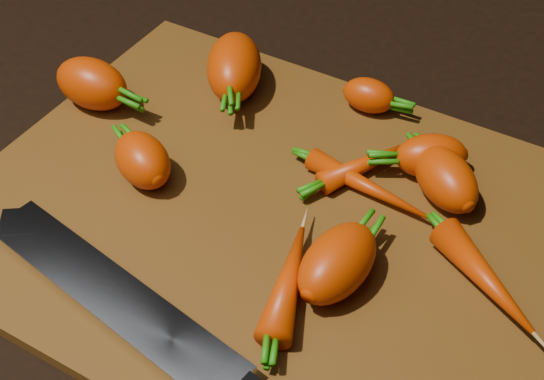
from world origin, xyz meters
The scene contains 14 objects.
ground centered at (0.00, 0.00, -0.01)m, with size 2.00×2.00×0.01m, color black.
cutting_board centered at (0.00, 0.00, 0.01)m, with size 0.50×0.40×0.01m, color #593510.
carrot_0 centered at (-0.22, 0.04, 0.04)m, with size 0.08×0.05×0.05m, color #C03504.
carrot_1 centered at (-0.11, -0.02, 0.03)m, with size 0.06×0.04×0.04m, color #C03504.
carrot_2 centered at (-0.11, 0.13, 0.04)m, with size 0.09×0.05×0.05m, color #C03504.
carrot_3 centered at (0.08, -0.04, 0.04)m, with size 0.08×0.05×0.05m, color #C03504.
carrot_4 centered at (0.10, 0.12, 0.03)m, with size 0.06×0.04×0.04m, color #C03504.
carrot_5 centered at (0.01, 0.17, 0.03)m, with size 0.05×0.03×0.03m, color #C03504.
carrot_6 centered at (0.12, 0.09, 0.03)m, with size 0.07×0.04×0.04m, color #C03504.
carrot_7 centered at (0.05, 0.09, 0.02)m, with size 0.10×0.02×0.02m, color #C03504.
carrot_8 centered at (0.06, 0.06, 0.02)m, with size 0.12×0.02×0.02m, color #C03504.
carrot_9 centered at (0.06, -0.06, 0.03)m, with size 0.11×0.03×0.03m, color #C03504.
carrot_10 centered at (0.19, 0.01, 0.03)m, with size 0.11×0.03×0.03m, color #C03504.
knife centered at (-0.04, -0.14, 0.02)m, with size 0.39×0.10×0.02m.
Camera 1 is at (0.23, -0.38, 0.48)m, focal length 50.00 mm.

